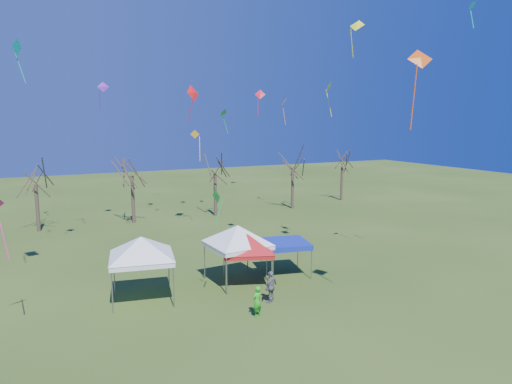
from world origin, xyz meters
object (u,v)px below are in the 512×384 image
Objects in this scene: tree_1 at (34,167)px; tree_3 at (215,158)px; tree_2 at (131,159)px; tent_red at (247,237)px; tent_white_mid at (238,229)px; tent_white_west at (141,241)px; tent_blue at (286,244)px; person_green at (257,301)px; person_grey at (271,287)px; tree_4 at (293,155)px; tree_5 at (343,154)px.

tree_3 reaches higher than tree_1.
tree_2 reaches higher than tree_3.
tent_white_mid is at bearing 117.35° from tent_red.
tent_blue is (9.26, 0.25, -1.35)m from tent_white_west.
tree_1 is 4.72× the size of person_green.
tent_white_west is at bearing -121.21° from tree_3.
person_grey is (1.48, 1.28, 0.09)m from person_green.
tree_1 reaches higher than tent_blue.
tree_4 is 22.96m from tent_blue.
tree_4 is 25.04m from tent_red.
tree_5 is at bearing 6.52° from tree_3.
tree_2 is 8.41m from tree_3.
tent_white_mid is 2.63× the size of person_grey.
tree_5 is at bearing 46.43° from tent_blue.
tree_5 is 2.26× the size of tent_blue.
tent_red is at bearing -62.65° from tent_white_mid.
tree_5 is 4.67× the size of person_green.
tent_white_mid is (2.47, -19.60, -2.95)m from tree_2.
tree_5 is 1.60× the size of tent_white_west.
tree_4 reaches higher than tree_5.
tent_blue is (-11.89, -19.22, -4.05)m from tree_4.
tent_blue is 6.88m from person_green.
tree_4 reaches higher than person_green.
tree_2 is 1.03× the size of tree_3.
tree_3 reaches higher than person_grey.
tree_4 is 1.06× the size of tree_5.
tree_2 is at bearing -1.85° from tree_1.
tree_1 is 22.78m from tent_white_mid.
tree_2 reaches higher than tent_white_mid.
tent_red is 3.72m from person_grey.
tent_white_mid is at bearing -115.89° from person_grey.
tent_blue is (3.37, -0.00, -1.33)m from tent_white_mid.
tent_red is at bearing -126.90° from tree_4.
tent_red is 5.10m from person_green.
person_grey is (-0.02, -3.10, -2.06)m from tent_red.
tree_1 is 4.24× the size of person_grey.
tent_white_west is 1.19× the size of tent_red.
tree_1 is 26.59m from person_grey.
tree_4 is 2.02× the size of tent_red.
tree_5 is at bearing 43.29° from tent_red.
tree_2 is 20.89m from tent_blue.
tent_red is 2.44× the size of person_green.
tree_3 is at bearing 179.74° from tree_4.
tent_white_mid is 0.83m from tent_red.
tree_1 is 16.81m from tree_3.
tent_blue is (3.03, 0.65, -0.94)m from tent_red.
tree_4 is at bearing 51.56° from tent_white_mid.
tree_5 is at bearing 3.70° from tree_2.
person_green is at bearing -68.71° from tree_1.
tent_red reaches higher than person_grey.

